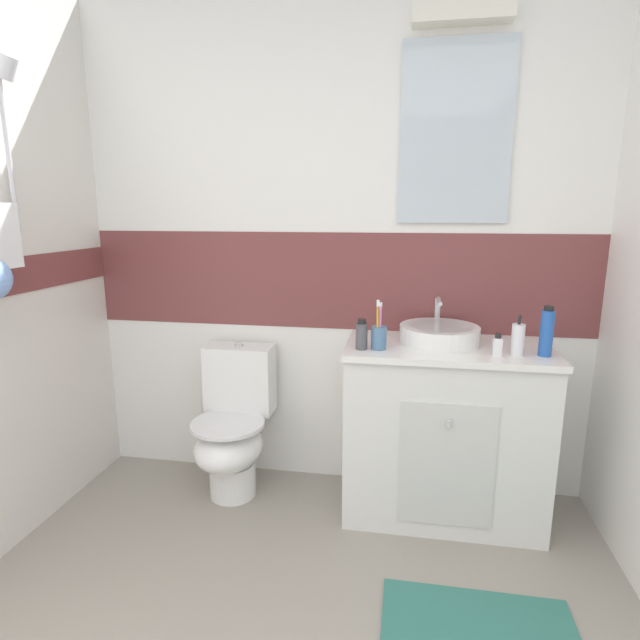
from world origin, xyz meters
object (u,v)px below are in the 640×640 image
Objects in this scene: toilet at (233,427)px; lotion_bottle_short at (362,335)px; soap_dispenser at (518,339)px; sink_basin at (439,333)px; toothbrush_cup at (379,336)px; shampoo_bottle_tall at (547,332)px; perfume_flask_small at (497,345)px.

toilet is 5.63× the size of lotion_bottle_short.
sink_basin is at bearing 155.76° from soap_dispenser.
toilet is 3.43× the size of toothbrush_cup.
toilet is at bearing 175.22° from soap_dispenser.
shampoo_bottle_tall is 0.78m from lotion_bottle_short.
perfume_flask_small is at bearing -0.15° from lotion_bottle_short.
sink_basin is at bearing 144.01° from perfume_flask_small.
soap_dispenser is 1.82× the size of perfume_flask_small.
lotion_bottle_short is (-0.67, -0.02, -0.01)m from soap_dispenser.
toothbrush_cup is 0.59m from soap_dispenser.
perfume_flask_small is (-0.09, -0.03, -0.02)m from soap_dispenser.
perfume_flask_small is at bearing -163.40° from soap_dispenser.
toothbrush_cup is at bearing 178.12° from perfume_flask_small.
toothbrush_cup reaches higher than lotion_bottle_short.
toothbrush_cup is 1.64× the size of lotion_bottle_short.
toilet is at bearing 168.52° from lotion_bottle_short.
perfume_flask_small is at bearing -35.99° from sink_basin.
toilet is 1.37m from perfume_flask_small.
toothbrush_cup is at bearing -9.22° from toilet.
soap_dispenser reaches higher than toilet.
lotion_bottle_short is (-0.35, -0.17, 0.02)m from sink_basin.
toothbrush_cup is 1.28× the size of soap_dispenser.
sink_basin is 1.90× the size of shampoo_bottle_tall.
toothbrush_cup reaches higher than shampoo_bottle_tall.
lotion_bottle_short is at bearing -177.93° from soap_dispenser.
shampoo_bottle_tall is (0.71, 0.01, 0.04)m from toothbrush_cup.
toilet is 0.93m from toothbrush_cup.
toilet is at bearing 175.73° from shampoo_bottle_tall.
sink_basin is at bearing 29.29° from toothbrush_cup.
shampoo_bottle_tall is (0.43, -0.14, 0.06)m from sink_basin.
shampoo_bottle_tall reaches higher than sink_basin.
shampoo_bottle_tall is at bearing 1.77° from soap_dispenser.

